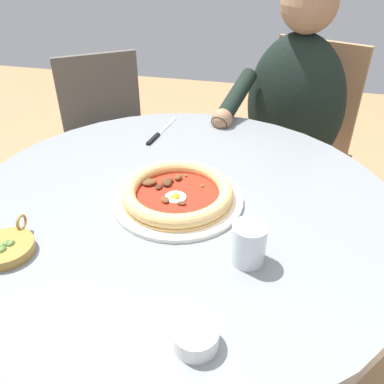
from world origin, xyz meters
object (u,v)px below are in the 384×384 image
at_px(dining_table, 180,235).
at_px(water_glass, 248,246).
at_px(cafe_chair_diner, 301,137).
at_px(pizza_on_plate, 178,194).
at_px(ramekin_capers, 195,337).
at_px(olive_pan, 6,248).
at_px(diner_person, 286,155).
at_px(steak_knife, 158,134).
at_px(cafe_chair_spare_far, 108,131).

relative_size(dining_table, water_glass, 12.52).
height_order(dining_table, cafe_chair_diner, cafe_chair_diner).
bearing_deg(pizza_on_plate, ramekin_capers, -161.12).
bearing_deg(water_glass, olive_pan, 100.67).
xyz_separation_m(diner_person, cafe_chair_diner, (0.14, -0.05, 0.02)).
xyz_separation_m(water_glass, olive_pan, (-0.09, 0.47, -0.02)).
bearing_deg(pizza_on_plate, cafe_chair_diner, -20.27).
xyz_separation_m(dining_table, pizza_on_plate, (-0.01, -0.00, 0.13)).
xyz_separation_m(dining_table, olive_pan, (-0.26, 0.28, 0.12)).
xyz_separation_m(dining_table, cafe_chair_diner, (0.82, -0.31, -0.08)).
xyz_separation_m(pizza_on_plate, steak_knife, (0.33, 0.15, -0.02)).
height_order(water_glass, olive_pan, water_glass).
bearing_deg(diner_person, cafe_chair_spare_far, 84.81).
height_order(water_glass, cafe_chair_diner, cafe_chair_diner).
height_order(ramekin_capers, olive_pan, olive_pan).
relative_size(pizza_on_plate, water_glass, 3.69).
xyz_separation_m(ramekin_capers, olive_pan, (0.12, 0.41, -0.01)).
relative_size(pizza_on_plate, cafe_chair_diner, 0.34).
height_order(ramekin_capers, cafe_chair_diner, cafe_chair_diner).
bearing_deg(olive_pan, cafe_chair_diner, -28.68).
bearing_deg(olive_pan, water_glass, -79.33).
bearing_deg(steak_knife, water_glass, -145.88).
distance_m(dining_table, cafe_chair_diner, 0.88).
bearing_deg(olive_pan, steak_knife, -12.95).
relative_size(dining_table, pizza_on_plate, 3.39).
bearing_deg(cafe_chair_spare_far, water_glass, -142.30).
bearing_deg(pizza_on_plate, olive_pan, 131.34).
bearing_deg(steak_knife, cafe_chair_spare_far, 41.36).
distance_m(ramekin_capers, olive_pan, 0.43).
relative_size(ramekin_capers, cafe_chair_spare_far, 0.09).
distance_m(ramekin_capers, cafe_chair_diner, 1.23).
bearing_deg(olive_pan, pizza_on_plate, -48.66).
distance_m(olive_pan, cafe_chair_diner, 1.25).
relative_size(pizza_on_plate, ramekin_capers, 4.22).
bearing_deg(ramekin_capers, diner_person, -6.86).
bearing_deg(cafe_chair_spare_far, cafe_chair_diner, -85.50).
bearing_deg(olive_pan, ramekin_capers, -106.01).
height_order(steak_knife, olive_pan, olive_pan).
xyz_separation_m(pizza_on_plate, diner_person, (0.69, -0.25, -0.23)).
bearing_deg(dining_table, steak_knife, 25.18).
distance_m(olive_pan, cafe_chair_spare_far, 1.07).
bearing_deg(steak_knife, diner_person, -48.05).
xyz_separation_m(water_glass, cafe_chair_spare_far, (0.92, 0.71, -0.26)).
height_order(diner_person, cafe_chair_spare_far, diner_person).
height_order(steak_knife, ramekin_capers, ramekin_capers).
height_order(pizza_on_plate, olive_pan, olive_pan).
relative_size(dining_table, cafe_chair_spare_far, 1.29).
relative_size(pizza_on_plate, cafe_chair_spare_far, 0.38).
bearing_deg(water_glass, cafe_chair_spare_far, 37.70).
bearing_deg(water_glass, diner_person, -4.77).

